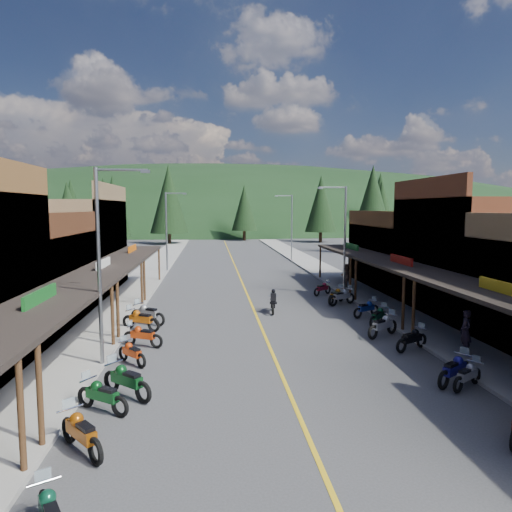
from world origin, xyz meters
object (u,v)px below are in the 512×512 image
object	(u,v)px
pine_6	(451,208)
pedestrian_east_a	(466,332)
pine_9	(381,208)
bike_east_4	(455,368)
bike_west_5	(132,352)
streetlight_0	(102,258)
pine_10	(113,206)
pine_0	(2,208)
pine_8	(68,211)
bike_west_8	(148,313)
pedestrian_east_b	(346,275)
bike_west_6	(143,335)
bike_west_3	(102,394)
bike_west_2	(81,431)
bike_east_8	(366,308)
shop_west_3	(64,246)
bike_west_7	(141,318)
pine_11	(372,203)
pine_7	(71,204)
pine_3	(244,208)
bike_east_6	(383,324)
bike_east_5	(412,338)
pine_4	(321,204)
shop_east_3	(412,256)
shop_east_2	(481,256)
pine_5	(380,201)
bike_east_9	(342,296)
streetlight_3	(291,224)
streetlight_2	(343,235)
pine_1	(104,204)
streetlight_1	(168,228)
pine_2	(169,199)
bike_east_11	(322,288)
bike_west_4	(127,379)
bike_east_7	(379,315)
bike_east_3	(468,374)

from	to	relation	value
pine_6	pedestrian_east_a	size ratio (longest dim) A/B	5.74
pine_9	bike_east_4	bearing A→B (deg)	-108.26
bike_west_5	pedestrian_east_a	world-z (taller)	pedestrian_east_a
streetlight_0	pedestrian_east_a	xyz separation A→B (m)	(15.20, -0.23, -3.35)
streetlight_0	pine_10	world-z (taller)	pine_10
pine_0	pine_8	bearing A→B (deg)	-50.71
bike_west_8	streetlight_0	bearing A→B (deg)	-151.42
pedestrian_east_b	bike_west_6	bearing A→B (deg)	33.37
bike_west_3	bike_west_8	world-z (taller)	bike_west_8
bike_west_2	bike_west_5	xyz separation A→B (m)	(0.14, 6.88, -0.09)
bike_east_8	pedestrian_east_a	bearing A→B (deg)	-13.87
shop_west_3	bike_west_7	size ratio (longest dim) A/B	4.81
bike_east_8	pine_10	bearing A→B (deg)	179.03
streetlight_0	pine_11	distance (m)	51.67
streetlight_0	bike_west_3	xyz separation A→B (m)	(0.83, -4.27, -3.86)
streetlight_0	pine_7	size ratio (longest dim) A/B	0.64
pine_3	bike_east_6	bearing A→B (deg)	-88.47
bike_east_5	pine_10	bearing A→B (deg)	175.19
pine_0	bike_west_3	xyz separation A→B (m)	(33.88, -72.27, -5.89)
pedestrian_east_a	pedestrian_east_b	distance (m)	16.78
pine_9	pine_10	size ratio (longest dim) A/B	0.93
pine_4	shop_east_3	bearing A→B (deg)	-94.98
shop_east_2	pine_5	world-z (taller)	pine_5
streetlight_0	bike_east_5	distance (m)	13.86
bike_west_7	pedestrian_east_b	bearing A→B (deg)	-23.38
bike_east_9	streetlight_3	bearing A→B (deg)	150.94
shop_west_3	streetlight_2	bearing A→B (deg)	-9.04
pine_3	bike_east_4	bearing A→B (deg)	-88.38
bike_east_9	bike_east_8	bearing A→B (deg)	-19.28
shop_east_3	bike_west_7	distance (m)	23.42
shop_east_2	bike_east_5	distance (m)	10.56
pine_1	bike_west_2	size ratio (longest dim) A/B	5.69
pine_6	bike_west_3	size ratio (longest dim) A/B	5.26
pine_8	pedestrian_east_a	bearing A→B (deg)	-56.80
bike_east_8	pedestrian_east_a	world-z (taller)	pedestrian_east_a
streetlight_2	bike_west_7	xyz separation A→B (m)	(-13.33, -8.52, -3.81)
pine_8	bike_west_3	size ratio (longest dim) A/B	4.78
streetlight_1	streetlight_2	xyz separation A→B (m)	(13.90, -14.00, 0.00)
pine_5	pine_9	bearing A→B (deg)	-110.32
streetlight_2	bike_west_2	world-z (taller)	streetlight_2
streetlight_2	pine_7	world-z (taller)	pine_7
bike_west_6	bike_east_9	size ratio (longest dim) A/B	0.94
pine_2	bike_east_11	bearing A→B (deg)	-72.70
bike_west_4	bike_west_8	world-z (taller)	bike_west_8
streetlight_0	pedestrian_east_b	world-z (taller)	streetlight_0
bike_west_5	bike_east_9	size ratio (longest dim) A/B	0.86
pine_0	shop_west_3	bearing A→B (deg)	-62.66
bike_east_5	bike_east_7	world-z (taller)	bike_east_5
bike_east_3	pedestrian_east_a	world-z (taller)	pedestrian_east_a
bike_west_7	bike_east_5	world-z (taller)	bike_west_7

